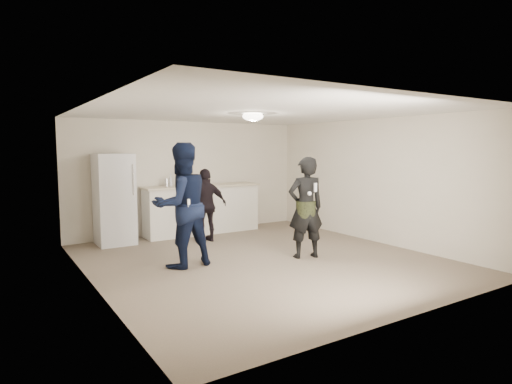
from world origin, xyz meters
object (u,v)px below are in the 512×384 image
man (182,205)px  counter (202,210)px  spectator (206,205)px  woman (306,208)px  fridge (114,199)px  shaker (167,182)px

man → counter: bearing=-128.6°
counter → spectator: bearing=-110.0°
woman → spectator: size_ratio=1.18×
woman → spectator: woman is taller
fridge → man: (0.49, -2.26, 0.10)m
spectator → counter: bearing=-107.6°
man → spectator: (1.16, 1.49, -0.25)m
man → woman: size_ratio=1.13×
counter → fridge: size_ratio=1.44×
shaker → woman: size_ratio=0.10×
shaker → fridge: bearing=-173.0°
fridge → man: bearing=-77.9°
man → spectator: size_ratio=1.33×
shaker → counter: bearing=-5.0°
counter → woman: (0.58, -2.94, 0.35)m
fridge → spectator: (1.65, -0.76, -0.15)m
shaker → spectator: (0.50, -0.90, -0.43)m
fridge → woman: size_ratio=1.02×
shaker → spectator: size_ratio=0.11×
man → woman: 2.13m
shaker → man: 2.49m
shaker → woman: bearing=-65.4°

